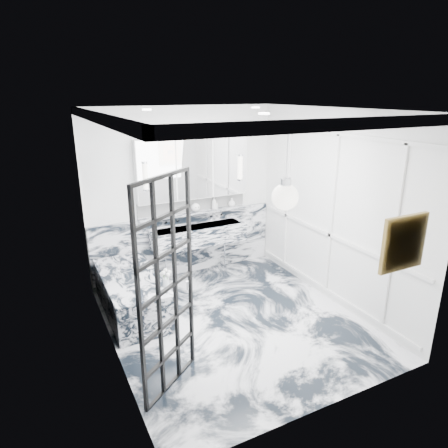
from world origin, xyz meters
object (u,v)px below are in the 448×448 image
crittall_door (167,289)px  mirror_cabinet (193,168)px  bathtub (132,293)px  trough_sink (199,235)px

crittall_door → mirror_cabinet: bearing=25.2°
bathtub → crittall_door: bearing=-90.4°
trough_sink → mirror_cabinet: size_ratio=0.84×
mirror_cabinet → bathtub: bearing=-147.9°
crittall_door → trough_sink: 2.73m
trough_sink → bathtub: (-1.33, -0.66, -0.45)m
crittall_door → trough_sink: crittall_door is taller
crittall_door → mirror_cabinet: size_ratio=1.19×
trough_sink → bathtub: bearing=-153.5°
crittall_door → trough_sink: (1.34, 2.34, -0.40)m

